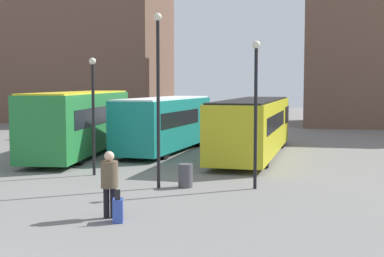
{
  "coord_description": "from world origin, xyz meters",
  "views": [
    {
      "loc": [
        7.18,
        -7.02,
        3.7
      ],
      "look_at": [
        1.99,
        17.2,
        1.65
      ],
      "focal_mm": 50.0,
      "sensor_mm": 36.0,
      "label": 1
    }
  ],
  "objects": [
    {
      "name": "bus_2",
      "position": [
        4.51,
        20.64,
        1.61
      ],
      "size": [
        3.17,
        12.59,
        2.93
      ],
      "rotation": [
        0.0,
        0.0,
        1.53
      ],
      "color": "gold",
      "rests_on": "ground_plane"
    },
    {
      "name": "bus_0",
      "position": [
        -4.52,
        19.48,
        1.8
      ],
      "size": [
        3.92,
        12.47,
        3.31
      ],
      "rotation": [
        0.0,
        0.0,
        1.69
      ],
      "color": "#237A38",
      "rests_on": "ground_plane"
    },
    {
      "name": "lamp_post_1",
      "position": [
        5.44,
        11.76,
        3.1
      ],
      "size": [
        0.28,
        0.28,
        5.21
      ],
      "color": "black",
      "rests_on": "ground_plane"
    },
    {
      "name": "lamp_post_0",
      "position": [
        2.06,
        11.15,
        3.6
      ],
      "size": [
        0.28,
        0.28,
        6.18
      ],
      "color": "black",
      "rests_on": "ground_plane"
    },
    {
      "name": "traveler",
      "position": [
        1.89,
        6.75,
        1.11
      ],
      "size": [
        0.6,
        0.6,
        1.87
      ],
      "rotation": [
        0.0,
        0.0,
        1.86
      ],
      "color": "black",
      "rests_on": "ground_plane"
    },
    {
      "name": "lamp_post_2",
      "position": [
        -1.26,
        13.26,
        2.87
      ],
      "size": [
        0.28,
        0.28,
        4.77
      ],
      "color": "black",
      "rests_on": "ground_plane"
    },
    {
      "name": "suitcase",
      "position": [
        2.26,
        6.39,
        0.32
      ],
      "size": [
        0.38,
        0.49,
        0.91
      ],
      "rotation": [
        0.0,
        0.0,
        1.86
      ],
      "color": "#334CB2",
      "rests_on": "ground_plane"
    },
    {
      "name": "trash_bin",
      "position": [
        2.96,
        11.51,
        0.42
      ],
      "size": [
        0.52,
        0.52,
        0.85
      ],
      "color": "#47474C",
      "rests_on": "ground_plane"
    },
    {
      "name": "bus_1",
      "position": [
        -0.41,
        21.44,
        1.61
      ],
      "size": [
        3.32,
        9.74,
        2.98
      ],
      "rotation": [
        0.0,
        0.0,
        1.48
      ],
      "color": "#19847F",
      "rests_on": "ground_plane"
    }
  ]
}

